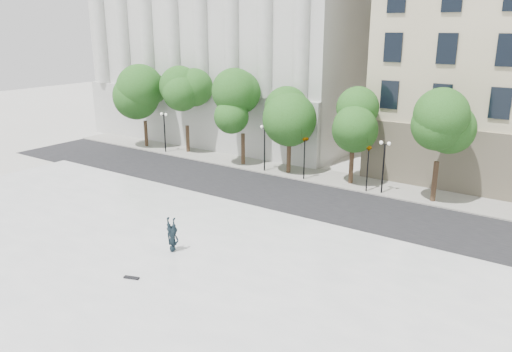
% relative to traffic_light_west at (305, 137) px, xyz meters
% --- Properties ---
extents(ground, '(160.00, 160.00, 0.00)m').
position_rel_traffic_light_west_xyz_m(ground, '(1.44, -22.30, -3.72)').
color(ground, beige).
rests_on(ground, ground).
extents(plaza, '(44.00, 22.00, 0.45)m').
position_rel_traffic_light_west_xyz_m(plaza, '(1.44, -19.30, -3.49)').
color(plaza, silver).
rests_on(plaza, ground).
extents(street, '(60.00, 8.00, 0.02)m').
position_rel_traffic_light_west_xyz_m(street, '(1.44, -4.30, -3.71)').
color(street, black).
rests_on(street, ground).
extents(far_sidewalk, '(60.00, 4.00, 0.12)m').
position_rel_traffic_light_west_xyz_m(far_sidewalk, '(1.44, 1.70, -3.66)').
color(far_sidewalk, gray).
rests_on(far_sidewalk, ground).
extents(building_west, '(31.50, 27.65, 25.60)m').
position_rel_traffic_light_west_xyz_m(building_west, '(-15.56, 16.27, 9.17)').
color(building_west, beige).
rests_on(building_west, ground).
extents(traffic_light_west, '(1.10, 1.78, 4.22)m').
position_rel_traffic_light_west_xyz_m(traffic_light_west, '(0.00, 0.00, 0.00)').
color(traffic_light_west, black).
rests_on(traffic_light_west, ground).
extents(traffic_light_east, '(0.46, 1.72, 4.18)m').
position_rel_traffic_light_west_xyz_m(traffic_light_east, '(5.48, 0.00, -0.04)').
color(traffic_light_east, black).
rests_on(traffic_light_east, ground).
extents(person_lying, '(1.14, 2.07, 0.53)m').
position_rel_traffic_light_west_xyz_m(person_lying, '(1.26, -16.76, -3.00)').
color(person_lying, black).
rests_on(person_lying, plaza).
extents(skateboard, '(0.80, 0.45, 0.08)m').
position_rel_traffic_light_west_xyz_m(skateboard, '(1.74, -20.17, -3.23)').
color(skateboard, black).
rests_on(skateboard, plaza).
extents(street_trees, '(46.27, 5.39, 7.79)m').
position_rel_traffic_light_west_xyz_m(street_trees, '(-2.74, 1.13, 1.51)').
color(street_trees, '#382619').
rests_on(street_trees, ground).
extents(lamp_posts, '(36.48, 0.28, 4.13)m').
position_rel_traffic_light_west_xyz_m(lamp_posts, '(1.45, 0.30, -0.87)').
color(lamp_posts, black).
rests_on(lamp_posts, ground).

